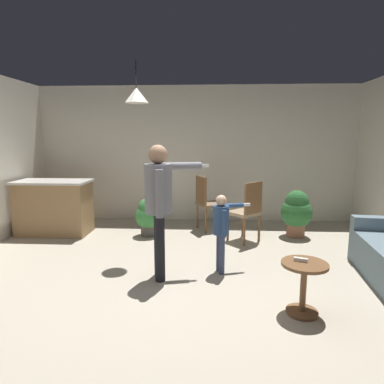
% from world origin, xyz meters
% --- Properties ---
extents(ground, '(7.68, 7.68, 0.00)m').
position_xyz_m(ground, '(0.00, 0.00, 0.00)').
color(ground, '#B2A893').
extents(wall_back, '(6.40, 0.10, 2.70)m').
position_xyz_m(wall_back, '(0.00, 3.20, 1.35)').
color(wall_back, silver).
rests_on(wall_back, ground).
extents(kitchen_counter, '(1.26, 0.66, 0.95)m').
position_xyz_m(kitchen_counter, '(-2.45, 2.01, 0.48)').
color(kitchen_counter, '#99754C').
rests_on(kitchen_counter, ground).
extents(side_table_by_couch, '(0.44, 0.44, 0.52)m').
position_xyz_m(side_table_by_couch, '(1.20, -0.47, 0.33)').
color(side_table_by_couch, brown).
rests_on(side_table_by_couch, ground).
extents(person_adult, '(0.75, 0.58, 1.62)m').
position_xyz_m(person_adult, '(-0.30, 0.27, 1.00)').
color(person_adult, black).
rests_on(person_adult, ground).
extents(person_child, '(0.48, 0.39, 1.00)m').
position_xyz_m(person_child, '(0.44, 0.48, 0.62)').
color(person_child, '#384260').
rests_on(person_child, ground).
extents(dining_chair_by_counter, '(0.59, 0.59, 1.00)m').
position_xyz_m(dining_chair_by_counter, '(0.89, 1.72, 0.55)').
color(dining_chair_by_counter, brown).
rests_on(dining_chair_by_counter, ground).
extents(dining_chair_near_wall, '(0.56, 0.56, 1.00)m').
position_xyz_m(dining_chair_near_wall, '(0.23, 2.40, 0.55)').
color(dining_chair_near_wall, brown).
rests_on(dining_chair_near_wall, ground).
extents(potted_plant_corner, '(0.43, 0.43, 0.66)m').
position_xyz_m(potted_plant_corner, '(-0.78, 1.98, 0.36)').
color(potted_plant_corner, '#4C4742').
rests_on(potted_plant_corner, ground).
extents(potted_plant_by_wall, '(0.53, 0.53, 0.81)m').
position_xyz_m(potted_plant_by_wall, '(1.77, 2.08, 0.44)').
color(potted_plant_by_wall, brown).
rests_on(potted_plant_by_wall, ground).
extents(spare_remote_on_table, '(0.13, 0.08, 0.04)m').
position_xyz_m(spare_remote_on_table, '(1.17, -0.44, 0.54)').
color(spare_remote_on_table, white).
rests_on(spare_remote_on_table, side_table_by_couch).
extents(ceiling_light_pendant, '(0.32, 0.32, 0.55)m').
position_xyz_m(ceiling_light_pendant, '(-0.70, 1.00, 2.25)').
color(ceiling_light_pendant, silver).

